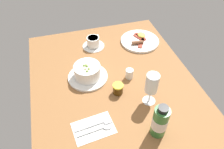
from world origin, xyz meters
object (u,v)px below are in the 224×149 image
at_px(wine_glass, 152,84).
at_px(sauce_bottle_green, 160,122).
at_px(cutlery_setting, 95,128).
at_px(jam_jar, 118,89).
at_px(porridge_bowl, 87,72).
at_px(creamer_jug, 130,74).
at_px(breakfast_plate, 140,41).
at_px(coffee_cup, 93,42).

distance_m(wine_glass, sauce_bottle_green, 0.17).
distance_m(cutlery_setting, jam_jar, 0.23).
bearing_deg(sauce_bottle_green, jam_jar, -159.64).
bearing_deg(wine_glass, porridge_bowl, -133.21).
relative_size(creamer_jug, wine_glass, 0.34).
bearing_deg(breakfast_plate, creamer_jug, -30.76).
distance_m(porridge_bowl, coffee_cup, 0.28).
distance_m(coffee_cup, breakfast_plate, 0.30).
relative_size(porridge_bowl, creamer_jug, 3.59).
bearing_deg(sauce_bottle_green, cutlery_setting, -110.26).
relative_size(cutlery_setting, coffee_cup, 1.40).
bearing_deg(porridge_bowl, breakfast_plate, 120.72).
bearing_deg(jam_jar, sauce_bottle_green, 20.36).
bearing_deg(creamer_jug, sauce_bottle_green, 0.94).
bearing_deg(sauce_bottle_green, wine_glass, 169.02).
distance_m(cutlery_setting, sauce_bottle_green, 0.28).
bearing_deg(creamer_jug, breakfast_plate, 149.24).
distance_m(cutlery_setting, wine_glass, 0.31).
bearing_deg(coffee_cup, cutlery_setting, -12.12).
relative_size(wine_glass, sauce_bottle_green, 1.00).
relative_size(cutlery_setting, breakfast_plate, 0.78).
bearing_deg(breakfast_plate, jam_jar, -35.07).
distance_m(wine_glass, jam_jar, 0.18).
bearing_deg(wine_glass, sauce_bottle_green, -10.98).
xyz_separation_m(cutlery_setting, coffee_cup, (-0.57, 0.12, 0.03)).
bearing_deg(sauce_bottle_green, creamer_jug, -179.06).
xyz_separation_m(jam_jar, breakfast_plate, (-0.37, 0.26, -0.02)).
relative_size(coffee_cup, wine_glass, 0.78).
xyz_separation_m(porridge_bowl, sauce_bottle_green, (0.40, 0.22, 0.04)).
bearing_deg(porridge_bowl, cutlery_setting, -6.23).
relative_size(jam_jar, sauce_bottle_green, 0.32).
xyz_separation_m(porridge_bowl, breakfast_plate, (-0.23, 0.38, -0.03)).
height_order(jam_jar, sauce_bottle_green, sauce_bottle_green).
bearing_deg(porridge_bowl, wine_glass, 46.79).
bearing_deg(wine_glass, breakfast_plate, 164.04).
relative_size(porridge_bowl, wine_glass, 1.22).
bearing_deg(cutlery_setting, porridge_bowl, 173.77).
bearing_deg(jam_jar, porridge_bowl, -139.74).
bearing_deg(coffee_cup, breakfast_plate, 83.28).
height_order(cutlery_setting, coffee_cup, coffee_cup).
distance_m(creamer_jug, sauce_bottle_green, 0.35).
distance_m(coffee_cup, wine_glass, 0.53).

